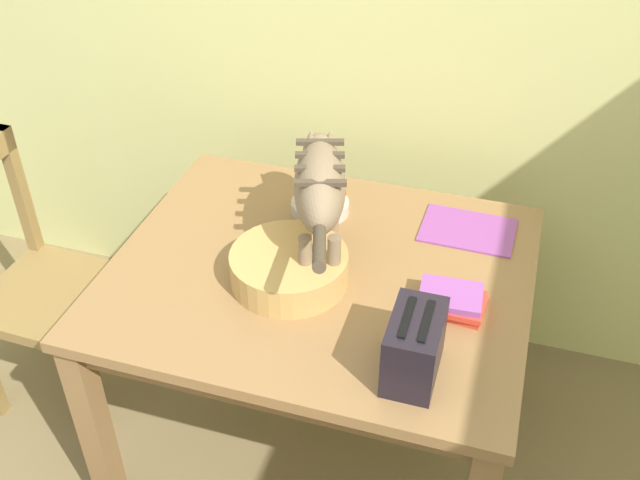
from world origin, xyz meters
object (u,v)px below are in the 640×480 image
Objects in this scene: toaster at (414,347)px; wooden_chair_near at (39,288)px; dining_table at (320,292)px; book_stack at (452,301)px; saucer_bowl at (320,206)px; cat at (320,185)px; wicker_basket at (289,267)px; magazine at (468,230)px; coffee_mug at (321,190)px.

wooden_chair_near is (-1.29, 0.28, -0.38)m from toaster.
dining_table is 1.25× the size of wooden_chair_near.
saucer_bowl is at bearing 144.58° from book_stack.
saucer_bowl is at bearing 90.00° from cat.
book_stack reaches higher than saucer_bowl.
wicker_basket is (-0.45, -0.02, 0.02)m from book_stack.
wicker_basket is at bearing 148.74° from toaster.
wooden_chair_near is (-0.90, 0.04, -0.34)m from wicker_basket.
magazine is 1.41m from wooden_chair_near.
magazine is at bearing 3.93° from coffee_mug.
book_stack reaches higher than dining_table.
book_stack is (0.46, -0.33, 0.01)m from saucer_bowl.
cat is 1.09m from wooden_chair_near.
book_stack is (0.38, -0.06, 0.12)m from dining_table.
wicker_basket is 0.46m from toaster.
magazine is 0.86× the size of wicker_basket.
magazine is 1.52× the size of book_stack.
toaster is 0.21× the size of wooden_chair_near.
wooden_chair_near is at bearing -160.99° from saucer_bowl.
wooden_chair_near is at bearing 169.14° from cat.
dining_table is 0.17m from wicker_basket.
dining_table is 0.99m from wooden_chair_near.
dining_table is 3.62× the size of wicker_basket.
wooden_chair_near is at bearing -164.63° from magazine.
saucer_bowl is 0.56× the size of wicker_basket.
saucer_bowl is at bearing 110.71° from wooden_chair_near.
cat reaches higher than wicker_basket.
toaster reaches higher than wicker_basket.
wicker_basket reaches higher than dining_table.
coffee_mug is at bearing -174.76° from magazine.
book_stack is at bearing 77.64° from toaster.
toaster reaches higher than dining_table.
toaster is at bearing -102.36° from book_stack.
toaster is (0.40, -0.58, 0.01)m from coffee_mug.
cat is 3.35× the size of toaster.
cat reaches higher than coffee_mug.
saucer_bowl is 0.06m from coffee_mug.
dining_table is at bearing 171.27° from book_stack.
cat is at bearing 132.49° from toaster.
cat is at bearing -74.12° from coffee_mug.
book_stack is at bearing -35.64° from coffee_mug.
saucer_bowl is 0.57m from book_stack.
saucer_bowl is 0.46m from magazine.
magazine is (0.37, 0.30, 0.09)m from dining_table.
dining_table is at bearing 136.18° from toaster.
book_stack is 0.91× the size of toaster.
saucer_bowl is 0.19× the size of wooden_chair_near.
coffee_mug is 0.68× the size of book_stack.
saucer_bowl reaches higher than dining_table.
cat is at bearing -73.19° from saucer_bowl.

